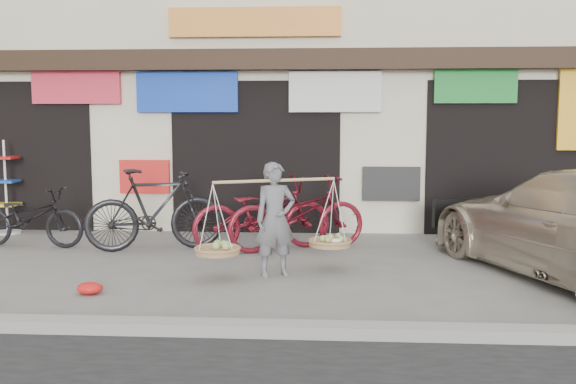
# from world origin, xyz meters

# --- Properties ---
(ground) EXTENTS (70.00, 70.00, 0.00)m
(ground) POSITION_xyz_m (0.00, 0.00, 0.00)
(ground) COLOR slate
(ground) RESTS_ON ground
(kerb) EXTENTS (70.00, 0.25, 0.12)m
(kerb) POSITION_xyz_m (0.00, -2.00, 0.06)
(kerb) COLOR gray
(kerb) RESTS_ON ground
(shophouse_block) EXTENTS (14.00, 6.32, 7.00)m
(shophouse_block) POSITION_xyz_m (-0.00, 6.42, 3.45)
(shophouse_block) COLOR beige
(shophouse_block) RESTS_ON ground
(street_vendor) EXTENTS (1.98, 1.16, 1.48)m
(street_vendor) POSITION_xyz_m (0.61, 0.31, 0.68)
(street_vendor) COLOR slate
(street_vendor) RESTS_ON ground
(bike_0) EXTENTS (1.86, 0.75, 0.96)m
(bike_0) POSITION_xyz_m (-3.46, 1.93, 0.48)
(bike_0) COLOR black
(bike_0) RESTS_ON ground
(bike_1) EXTENTS (2.21, 1.16, 1.28)m
(bike_1) POSITION_xyz_m (-1.38, 1.80, 0.64)
(bike_1) COLOR black
(bike_1) RESTS_ON ground
(bike_2) EXTENTS (2.32, 1.50, 1.15)m
(bike_2) POSITION_xyz_m (0.81, 1.93, 0.58)
(bike_2) COLOR maroon
(bike_2) RESTS_ON ground
(bike_3) EXTENTS (2.32, 1.50, 1.15)m
(bike_3) POSITION_xyz_m (0.27, 1.93, 0.58)
(bike_3) COLOR maroon
(bike_3) RESTS_ON ground
(display_rack) EXTENTS (0.46, 0.46, 1.67)m
(display_rack) POSITION_xyz_m (-4.41, 3.08, 0.67)
(display_rack) COLOR silver
(display_rack) RESTS_ON ground
(red_bag) EXTENTS (0.31, 0.25, 0.14)m
(red_bag) POSITION_xyz_m (-1.48, -0.71, 0.07)
(red_bag) COLOR red
(red_bag) RESTS_ON ground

